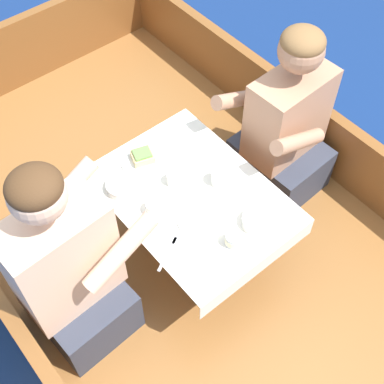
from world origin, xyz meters
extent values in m
plane|color=navy|center=(0.00, 0.00, 0.00)|extent=(60.00, 60.00, 0.00)
cube|color=brown|center=(0.00, 0.00, 0.14)|extent=(1.83, 3.38, 0.28)
cube|color=brown|center=(-0.89, 0.00, 0.47)|extent=(0.06, 3.38, 0.38)
cube|color=brown|center=(0.89, 0.00, 0.47)|extent=(0.06, 3.38, 0.38)
cube|color=brown|center=(0.00, 1.66, 0.50)|extent=(1.71, 0.06, 0.43)
cylinder|color=#B2B2B7|center=(0.00, 0.06, 0.48)|extent=(0.07, 0.07, 0.39)
cube|color=brown|center=(0.00, 0.06, 0.69)|extent=(0.60, 0.83, 0.02)
cube|color=white|center=(0.00, 0.06, 0.70)|extent=(0.63, 0.86, 0.00)
cube|color=white|center=(0.00, -0.37, 0.65)|extent=(0.63, 0.00, 0.10)
cube|color=white|center=(0.00, 0.49, 0.65)|extent=(0.63, 0.00, 0.10)
cube|color=#333847|center=(-0.62, 0.08, 0.41)|extent=(0.38, 0.46, 0.26)
cube|color=beige|center=(-0.62, 0.08, 0.80)|extent=(0.41, 0.24, 0.52)
sphere|color=beige|center=(-0.62, 0.08, 1.21)|extent=(0.20, 0.20, 0.20)
ellipsoid|color=#472D19|center=(-0.62, 0.08, 1.26)|extent=(0.19, 0.19, 0.11)
cylinder|color=beige|center=(-0.48, 0.27, 0.90)|extent=(0.34, 0.09, 0.21)
cylinder|color=beige|center=(-0.46, -0.09, 0.90)|extent=(0.34, 0.09, 0.21)
cube|color=#333847|center=(0.62, 0.09, 0.41)|extent=(0.38, 0.46, 0.26)
cube|color=tan|center=(0.62, 0.09, 0.77)|extent=(0.41, 0.24, 0.45)
sphere|color=tan|center=(0.62, 0.09, 1.15)|extent=(0.20, 0.20, 0.20)
ellipsoid|color=brown|center=(0.62, 0.09, 1.19)|extent=(0.19, 0.19, 0.11)
cylinder|color=tan|center=(0.48, -0.10, 0.84)|extent=(0.34, 0.08, 0.21)
cylinder|color=tan|center=(0.46, 0.26, 0.84)|extent=(0.34, 0.08, 0.21)
cylinder|color=silver|center=(-0.05, 0.35, 0.71)|extent=(0.21, 0.21, 0.01)
cylinder|color=silver|center=(-0.05, -0.07, 0.71)|extent=(0.21, 0.21, 0.01)
cube|color=#E0BC7F|center=(-0.05, 0.35, 0.73)|extent=(0.12, 0.11, 0.04)
cube|color=#669347|center=(-0.05, 0.35, 0.75)|extent=(0.10, 0.09, 0.01)
cylinder|color=silver|center=(-0.22, 0.28, 0.72)|extent=(0.14, 0.14, 0.04)
cylinder|color=beige|center=(-0.22, 0.28, 0.73)|extent=(0.11, 0.11, 0.02)
cylinder|color=silver|center=(0.11, -0.23, 0.72)|extent=(0.13, 0.13, 0.04)
cylinder|color=beige|center=(0.11, -0.23, 0.73)|extent=(0.11, 0.11, 0.02)
cylinder|color=silver|center=(-0.18, 0.09, 0.73)|extent=(0.07, 0.07, 0.05)
torus|color=silver|center=(-0.13, 0.09, 0.73)|extent=(0.04, 0.01, 0.04)
cylinder|color=#3D2314|center=(-0.18, 0.09, 0.74)|extent=(0.06, 0.06, 0.01)
cylinder|color=silver|center=(-0.02, 0.16, 0.73)|extent=(0.07, 0.07, 0.06)
torus|color=silver|center=(0.03, 0.16, 0.73)|extent=(0.04, 0.01, 0.04)
cylinder|color=#3D2314|center=(-0.02, 0.16, 0.75)|extent=(0.06, 0.06, 0.01)
cylinder|color=silver|center=(0.14, 0.03, 0.74)|extent=(0.08, 0.08, 0.07)
torus|color=silver|center=(0.19, 0.03, 0.74)|extent=(0.04, 0.01, 0.04)
cylinder|color=#3D2314|center=(0.14, 0.03, 0.76)|extent=(0.06, 0.06, 0.01)
cylinder|color=silver|center=(-0.03, -0.24, 0.73)|extent=(0.06, 0.06, 0.05)
cylinder|color=beige|center=(-0.03, -0.24, 0.73)|extent=(0.07, 0.07, 0.03)
cube|color=silver|center=(-0.16, -0.31, 0.70)|extent=(0.16, 0.09, 0.00)
cube|color=silver|center=(-0.22, -0.20, 0.70)|extent=(0.17, 0.05, 0.00)
ellipsoid|color=silver|center=(-0.16, -0.18, 0.71)|extent=(0.04, 0.02, 0.01)
cube|color=silver|center=(-0.27, -0.11, 0.70)|extent=(0.16, 0.09, 0.00)
cube|color=silver|center=(-0.21, -0.08, 0.70)|extent=(0.04, 0.03, 0.00)
cube|color=silver|center=(0.21, 0.09, 0.70)|extent=(0.04, 0.17, 0.00)
ellipsoid|color=silver|center=(0.20, 0.16, 0.71)|extent=(0.04, 0.02, 0.01)
camera|label=1|loc=(-0.88, -1.01, 2.58)|focal=50.00mm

